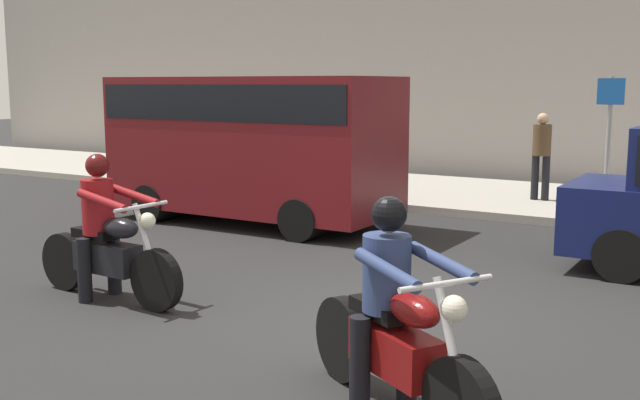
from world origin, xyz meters
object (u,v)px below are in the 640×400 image
parked_van_maroon (252,139)px  street_sign_post (609,130)px  motorcycle_with_rider_denim_blue (395,328)px  motorcycle_with_rider_crimson (106,241)px  pedestrian_bystander (542,150)px

parked_van_maroon → street_sign_post: street_sign_post is taller
motorcycle_with_rider_denim_blue → parked_van_maroon: parked_van_maroon is taller
parked_van_maroon → street_sign_post: bearing=34.2°
motorcycle_with_rider_crimson → street_sign_post: 8.69m
parked_van_maroon → street_sign_post: (4.97, 3.38, 0.14)m
motorcycle_with_rider_denim_blue → street_sign_post: street_sign_post is taller
motorcycle_with_rider_crimson → parked_van_maroon: (-1.36, 4.47, 0.75)m
pedestrian_bystander → parked_van_maroon: bearing=-131.9°
motorcycle_with_rider_denim_blue → street_sign_post: size_ratio=0.83×
motorcycle_with_rider_denim_blue → pedestrian_bystander: pedestrian_bystander is taller
parked_van_maroon → motorcycle_with_rider_crimson: bearing=-73.1°
street_sign_post → motorcycle_with_rider_denim_blue: bearing=-88.3°
motorcycle_with_rider_crimson → parked_van_maroon: parked_van_maroon is taller
motorcycle_with_rider_denim_blue → street_sign_post: bearing=91.7°
parked_van_maroon → street_sign_post: size_ratio=2.10×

